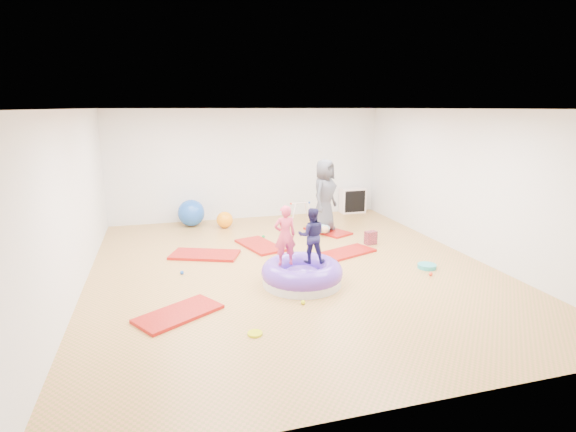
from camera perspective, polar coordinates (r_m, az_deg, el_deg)
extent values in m
cube|color=#C8834D|center=(8.15, 0.58, -6.64)|extent=(7.00, 8.00, 0.01)
cube|color=silver|center=(7.65, 0.63, 13.45)|extent=(7.00, 8.00, 0.01)
cube|color=silver|center=(11.63, -5.01, 6.54)|extent=(7.00, 0.01, 2.80)
cube|color=silver|center=(4.22, 16.24, -6.65)|extent=(7.00, 0.01, 2.80)
cube|color=silver|center=(7.59, -25.66, 1.46)|extent=(0.01, 8.00, 2.80)
cube|color=silver|center=(9.38, 21.64, 3.93)|extent=(0.01, 8.00, 2.80)
cube|color=red|center=(6.58, -13.72, -11.96)|extent=(1.30, 1.11, 0.05)
cube|color=red|center=(8.93, -10.53, -4.85)|extent=(1.44, 1.08, 0.05)
cube|color=red|center=(9.39, -3.60, -3.74)|extent=(0.92, 1.31, 0.05)
cube|color=red|center=(9.03, 7.59, -4.56)|extent=(1.22, 0.90, 0.05)
cube|color=red|center=(10.49, 5.07, -1.91)|extent=(0.96, 1.22, 0.05)
cylinder|color=silver|center=(7.45, 1.78, -8.06)|extent=(1.30, 1.30, 0.15)
torus|color=#5B33BB|center=(7.40, 1.79, -7.08)|extent=(1.34, 1.34, 0.36)
ellipsoid|color=#5B33BB|center=(7.43, 1.78, -7.68)|extent=(0.71, 0.71, 0.32)
imported|color=#E13E5F|center=(7.18, -0.39, -2.09)|extent=(0.36, 0.24, 0.99)
imported|color=#1C1944|center=(7.30, 3.00, -2.11)|extent=(0.52, 0.45, 0.92)
imported|color=#444650|center=(10.28, 4.64, 2.63)|extent=(0.95, 0.94, 1.65)
ellipsoid|color=#89BACE|center=(10.21, 4.39, -1.61)|extent=(0.35, 0.23, 0.20)
sphere|color=#E6AE7E|center=(10.06, 4.72, -1.71)|extent=(0.17, 0.17, 0.17)
sphere|color=#CEDA0C|center=(6.72, 1.92, -10.91)|extent=(0.07, 0.07, 0.07)
sphere|color=blue|center=(8.06, -13.32, -7.01)|extent=(0.07, 0.07, 0.07)
sphere|color=green|center=(9.98, -3.14, -2.63)|extent=(0.07, 0.07, 0.07)
sphere|color=blue|center=(8.21, -2.44, -6.26)|extent=(0.07, 0.07, 0.07)
sphere|color=#F43518|center=(8.56, -1.86, -5.39)|extent=(0.07, 0.07, 0.07)
sphere|color=#F43518|center=(8.16, 17.67, -7.04)|extent=(0.07, 0.07, 0.07)
sphere|color=blue|center=(11.17, -12.18, 0.38)|extent=(0.65, 0.65, 0.65)
sphere|color=orange|center=(10.88, -8.04, -0.48)|extent=(0.39, 0.39, 0.39)
cylinder|color=white|center=(11.08, 0.72, 0.27)|extent=(0.19, 0.19, 0.50)
cylinder|color=white|center=(11.47, 0.12, 0.74)|extent=(0.19, 0.19, 0.50)
cylinder|color=white|center=(11.22, 2.98, 0.42)|extent=(0.19, 0.19, 0.50)
cylinder|color=white|center=(11.61, 2.31, 0.88)|extent=(0.19, 0.19, 0.50)
cylinder|color=white|center=(11.30, 1.54, 1.65)|extent=(0.48, 0.03, 0.03)
sphere|color=#F43518|center=(11.23, 0.37, 1.58)|extent=(0.06, 0.06, 0.06)
sphere|color=blue|center=(11.37, 2.70, 1.72)|extent=(0.06, 0.06, 0.06)
cube|color=white|center=(12.46, 8.20, 1.99)|extent=(0.68, 0.33, 0.68)
cube|color=black|center=(12.31, 8.50, 1.84)|extent=(0.59, 0.02, 0.59)
cube|color=white|center=(12.41, 8.29, 1.94)|extent=(0.02, 0.23, 0.60)
cube|color=white|center=(12.41, 8.29, 1.94)|extent=(0.60, 0.23, 0.02)
cylinder|color=teal|center=(8.52, 17.22, -6.10)|extent=(0.33, 0.33, 0.07)
cube|color=#BC2D44|center=(9.66, 10.46, -2.73)|extent=(0.27, 0.19, 0.28)
cylinder|color=#CEDA0C|center=(5.93, -4.22, -14.67)|extent=(0.19, 0.19, 0.03)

